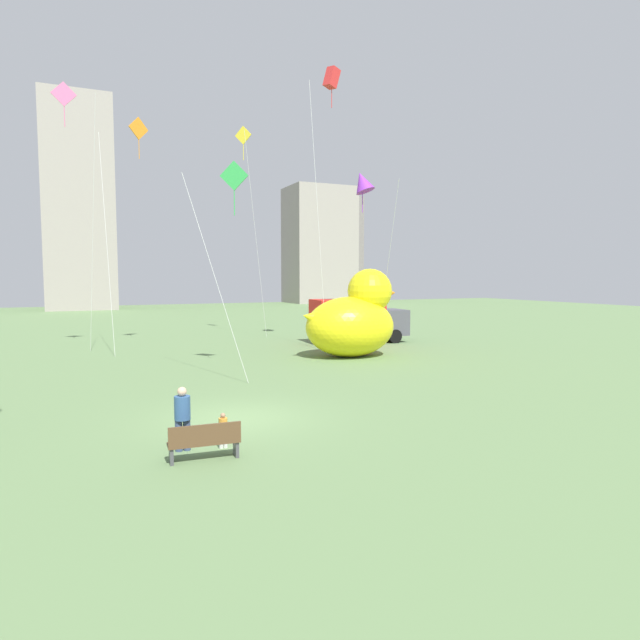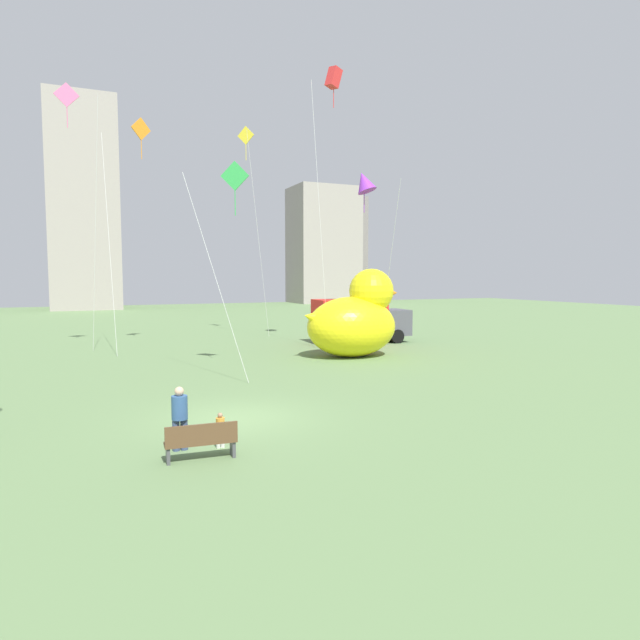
# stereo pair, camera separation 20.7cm
# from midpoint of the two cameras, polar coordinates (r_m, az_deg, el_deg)

# --- Properties ---
(ground_plane) EXTENTS (140.00, 140.00, 0.00)m
(ground_plane) POSITION_cam_midpoint_polar(r_m,az_deg,el_deg) (16.96, -8.36, -10.22)
(ground_plane) COLOR #617F4E
(park_bench) EXTENTS (1.70, 0.55, 0.90)m
(park_bench) POSITION_cam_midpoint_polar(r_m,az_deg,el_deg) (13.32, -11.94, -12.31)
(park_bench) COLOR brown
(park_bench) RESTS_ON ground
(person_adult) EXTENTS (0.39, 0.39, 1.61)m
(person_adult) POSITION_cam_midpoint_polar(r_m,az_deg,el_deg) (14.07, -14.13, -9.70)
(person_adult) COLOR #38476B
(person_adult) RESTS_ON ground
(person_child) EXTENTS (0.22, 0.22, 0.90)m
(person_child) POSITION_cam_midpoint_polar(r_m,az_deg,el_deg) (14.15, -10.03, -11.17)
(person_child) COLOR silver
(person_child) RESTS_ON ground
(giant_inflatable_duck) EXTENTS (5.72, 3.67, 4.74)m
(giant_inflatable_duck) POSITION_cam_midpoint_polar(r_m,az_deg,el_deg) (29.24, 3.90, 0.08)
(giant_inflatable_duck) COLOR yellow
(giant_inflatable_duck) RESTS_ON ground
(box_truck) EXTENTS (6.33, 2.62, 2.85)m
(box_truck) POSITION_cam_midpoint_polar(r_m,az_deg,el_deg) (35.28, 4.32, -0.07)
(box_truck) COLOR red
(box_truck) RESTS_ON ground
(city_skyline) EXTENTS (49.33, 19.48, 27.24)m
(city_skyline) POSITION_cam_midpoint_polar(r_m,az_deg,el_deg) (84.88, -10.01, 9.33)
(city_skyline) COLOR #9E938C
(city_skyline) RESTS_ON ground
(kite_green) EXTENTS (2.78, 2.57, 9.31)m
(kite_green) POSITION_cam_midpoint_polar(r_m,az_deg,el_deg) (24.36, -8.84, 14.03)
(kite_green) COLOR silver
(kite_green) RESTS_ON ground
(kite_pink) EXTENTS (2.17, 2.44, 14.56)m
(kite_pink) POSITION_cam_midpoint_polar(r_m,az_deg,el_deg) (33.64, -24.69, 19.48)
(kite_pink) COLOR silver
(kite_pink) RESTS_ON ground
(kite_yellow) EXTENTS (1.96, 1.94, 14.73)m
(kite_yellow) POSITION_cam_midpoint_polar(r_m,az_deg,el_deg) (39.81, -7.53, 17.67)
(kite_yellow) COLOR silver
(kite_yellow) RESTS_ON ground
(kite_red) EXTENTS (1.60, 1.91, 16.47)m
(kite_red) POSITION_cam_midpoint_polar(r_m,az_deg,el_deg) (34.42, 1.61, 23.92)
(kite_red) COLOR silver
(kite_red) RESTS_ON ground
(kite_orange) EXTENTS (2.64, 3.81, 13.36)m
(kite_orange) POSITION_cam_midpoint_polar(r_m,az_deg,el_deg) (34.12, -18.43, 17.53)
(kite_orange) COLOR silver
(kite_orange) RESTS_ON ground
(kite_purple) EXTENTS (2.70, 3.10, 10.33)m
(kite_purple) POSITION_cam_midpoint_polar(r_m,az_deg,el_deg) (31.48, 4.88, 14.25)
(kite_purple) COLOR silver
(kite_purple) RESTS_ON ground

